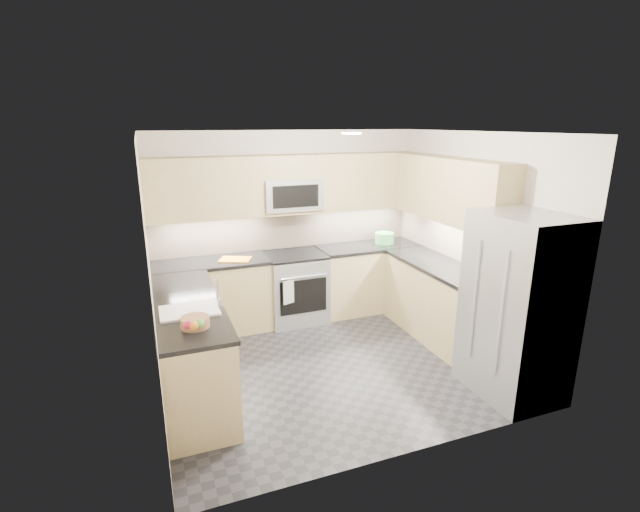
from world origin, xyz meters
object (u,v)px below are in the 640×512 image
(microwave, at_px, (291,194))
(fruit_basket, at_px, (195,322))
(utensil_bowl, at_px, (385,238))
(refrigerator, at_px, (518,307))
(cutting_board, at_px, (235,259))
(gas_range, at_px, (295,288))

(microwave, distance_m, fruit_basket, 2.60)
(utensil_bowl, relative_size, fruit_basket, 1.10)
(refrigerator, relative_size, cutting_board, 4.83)
(utensil_bowl, xyz_separation_m, cutting_board, (-2.14, -0.07, -0.07))
(gas_range, bearing_deg, refrigerator, -59.12)
(refrigerator, xyz_separation_m, fruit_basket, (-2.94, 0.55, 0.08))
(cutting_board, distance_m, fruit_basket, 1.98)
(gas_range, bearing_deg, microwave, 90.00)
(gas_range, bearing_deg, fruit_basket, -128.35)
(gas_range, xyz_separation_m, cutting_board, (-0.79, -0.03, 0.49))
(utensil_bowl, height_order, cutting_board, utensil_bowl)
(refrigerator, height_order, utensil_bowl, refrigerator)
(gas_range, xyz_separation_m, microwave, (0.00, 0.12, 1.24))
(microwave, distance_m, cutting_board, 1.10)
(gas_range, height_order, fruit_basket, fruit_basket)
(fruit_basket, bearing_deg, microwave, 53.43)
(microwave, xyz_separation_m, refrigerator, (1.45, -2.55, -0.80))
(gas_range, relative_size, refrigerator, 0.51)
(microwave, bearing_deg, cutting_board, -169.24)
(microwave, height_order, cutting_board, microwave)
(refrigerator, height_order, cutting_board, refrigerator)
(refrigerator, distance_m, utensil_bowl, 2.47)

